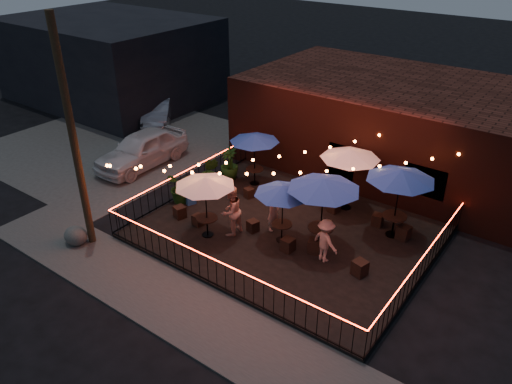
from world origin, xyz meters
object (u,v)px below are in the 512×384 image
(cafe_table_0, at_px, (205,182))
(cafe_table_2, at_px, (283,191))
(cafe_table_4, at_px, (324,185))
(cooler, at_px, (189,194))
(utility_pole, at_px, (73,139))
(cafe_table_3, at_px, (350,155))
(cafe_table_1, at_px, (255,138))
(cafe_table_5, at_px, (401,176))
(boulder, at_px, (76,236))

(cafe_table_0, height_order, cafe_table_2, cafe_table_0)
(cafe_table_4, height_order, cooler, cafe_table_4)
(utility_pole, relative_size, cooler, 10.49)
(cafe_table_3, distance_m, cooler, 6.57)
(cafe_table_1, relative_size, cooler, 3.37)
(cafe_table_0, distance_m, cafe_table_3, 5.68)
(utility_pole, xyz_separation_m, cafe_table_5, (8.63, 6.63, -1.43))
(cafe_table_1, height_order, cafe_table_3, cafe_table_3)
(cafe_table_3, distance_m, boulder, 10.49)
(cafe_table_1, xyz_separation_m, cafe_table_2, (3.39, -2.95, -0.09))
(utility_pole, bearing_deg, cafe_table_0, 39.51)
(boulder, bearing_deg, cafe_table_0, 40.72)
(cafe_table_1, relative_size, boulder, 2.88)
(utility_pole, bearing_deg, cooler, 75.64)
(cafe_table_1, xyz_separation_m, cafe_table_3, (4.15, 0.48, 0.20))
(cafe_table_1, bearing_deg, cafe_table_3, 6.66)
(utility_pole, height_order, cafe_table_2, utility_pole)
(cafe_table_0, xyz_separation_m, cooler, (-2.18, 1.37, -1.77))
(cafe_table_5, bearing_deg, utility_pole, -142.45)
(utility_pole, bearing_deg, boulder, -129.85)
(cafe_table_0, height_order, cooler, cafe_table_0)
(cafe_table_3, relative_size, cafe_table_5, 1.10)
(cafe_table_3, height_order, cafe_table_4, cafe_table_4)
(cafe_table_0, bearing_deg, utility_pole, -140.49)
(cafe_table_1, height_order, cafe_table_2, cafe_table_1)
(utility_pole, distance_m, cafe_table_0, 4.50)
(cafe_table_0, xyz_separation_m, cafe_table_2, (2.36, 1.32, -0.13))
(cafe_table_2, height_order, cafe_table_4, cafe_table_4)
(cafe_table_5, relative_size, cooler, 3.47)
(cafe_table_0, relative_size, cafe_table_3, 0.94)
(utility_pole, xyz_separation_m, cafe_table_4, (6.90, 4.36, -1.37))
(cafe_table_4, bearing_deg, cafe_table_1, 151.57)
(utility_pole, distance_m, cafe_table_5, 10.98)
(cafe_table_0, xyz_separation_m, cafe_table_3, (3.12, 4.75, 0.15))
(cooler, bearing_deg, cafe_table_5, 42.08)
(cafe_table_4, distance_m, cafe_table_5, 2.85)
(boulder, bearing_deg, cafe_table_4, 33.38)
(cafe_table_5, distance_m, cooler, 8.29)
(utility_pole, height_order, cafe_table_4, utility_pole)
(utility_pole, height_order, cafe_table_5, utility_pole)
(utility_pole, xyz_separation_m, cafe_table_1, (2.19, 6.92, -1.74))
(cafe_table_0, distance_m, cooler, 3.13)
(cafe_table_1, bearing_deg, cafe_table_0, -76.43)
(cafe_table_3, xyz_separation_m, boulder, (-6.68, -7.81, -2.11))
(cafe_table_0, distance_m, cafe_table_2, 2.70)
(cafe_table_4, distance_m, boulder, 8.97)
(cafe_table_1, height_order, cafe_table_5, cafe_table_5)
(cafe_table_0, height_order, cafe_table_3, cafe_table_3)
(cafe_table_1, xyz_separation_m, cafe_table_5, (6.44, -0.28, 0.30))
(cafe_table_0, height_order, cafe_table_1, cafe_table_0)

